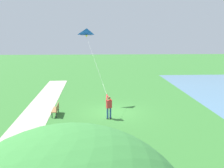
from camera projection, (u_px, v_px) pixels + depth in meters
The scene contains 5 objects.
ground_plane at pixel (114, 112), 19.18m from camera, with size 120.00×120.00×0.00m, color #33702D.
walkway_path at pixel (30, 122), 16.93m from camera, with size 2.40×32.00×0.02m, color #ADA393.
person_kite_flyer at pixel (109, 105), 17.53m from camera, with size 0.49×0.63×1.83m.
flying_kite at pixel (87, 33), 20.54m from camera, with size 2.25×4.31×5.09m.
park_bench_near_walkway at pixel (56, 109), 18.45m from camera, with size 0.51×1.52×0.88m.
Camera 1 is at (1.02, 18.27, 6.22)m, focal length 37.26 mm.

